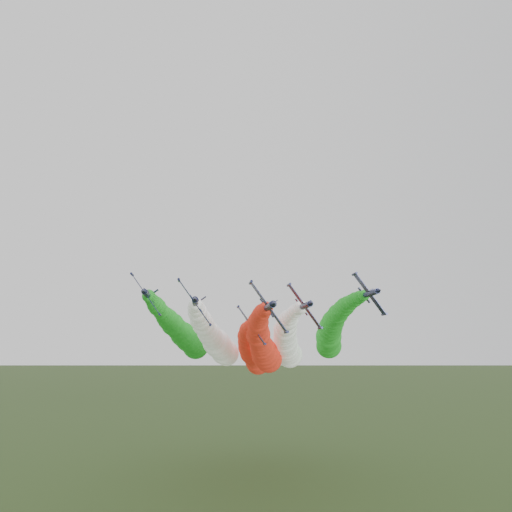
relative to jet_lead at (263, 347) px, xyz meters
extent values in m
cylinder|color=#111535|center=(-5.02, -47.36, 5.69)|extent=(1.44, 8.45, 1.44)
cone|color=#111535|center=(-5.02, -52.34, 5.69)|extent=(1.31, 1.69, 1.31)
cone|color=black|center=(-5.02, -42.76, 5.69)|extent=(1.31, 0.84, 1.31)
ellipsoid|color=black|center=(-4.71, -49.24, 5.91)|extent=(0.91, 1.76, 0.95)
cube|color=#111535|center=(-5.13, -47.55, 5.61)|extent=(5.38, 1.78, 7.36)
cylinder|color=#111535|center=(-7.78, -47.55, 9.26)|extent=(0.58, 2.44, 0.58)
cylinder|color=#111535|center=(-2.48, -47.55, 1.96)|extent=(0.58, 2.44, 0.58)
cube|color=#111535|center=(-4.14, -43.79, 6.33)|extent=(1.82, 1.41, 1.37)
cube|color=#111535|center=(-4.90, -43.79, 5.78)|extent=(2.17, 1.03, 2.94)
sphere|color=red|center=(-5.02, -44.07, 5.69)|extent=(2.17, 2.17, 2.17)
sphere|color=red|center=(-5.00, -41.21, 5.63)|extent=(2.45, 2.45, 2.45)
sphere|color=red|center=(-4.94, -38.34, 5.49)|extent=(2.88, 2.88, 2.88)
sphere|color=red|center=(-4.84, -35.47, 5.30)|extent=(3.08, 3.08, 3.08)
sphere|color=red|center=(-4.71, -32.61, 5.07)|extent=(3.27, 3.27, 3.27)
sphere|color=red|center=(-4.54, -29.74, 4.80)|extent=(3.39, 3.39, 3.39)
sphere|color=red|center=(-4.32, -26.87, 4.50)|extent=(4.08, 4.08, 4.08)
sphere|color=red|center=(-4.08, -24.00, 4.16)|extent=(3.75, 3.75, 3.75)
sphere|color=red|center=(-3.79, -21.14, 3.80)|extent=(4.04, 4.04, 4.04)
sphere|color=red|center=(-3.46, -18.27, 3.40)|extent=(4.74, 4.74, 4.74)
sphere|color=red|center=(-3.10, -15.40, 2.98)|extent=(4.54, 4.54, 4.54)
sphere|color=red|center=(-2.69, -12.54, 2.53)|extent=(5.37, 5.37, 5.37)
sphere|color=red|center=(-2.25, -9.67, 2.06)|extent=(5.04, 5.04, 5.04)
sphere|color=red|center=(-1.77, -6.80, 1.57)|extent=(4.96, 4.96, 4.96)
sphere|color=red|center=(-1.26, -3.93, 1.05)|extent=(5.23, 5.23, 5.23)
sphere|color=red|center=(-0.70, -1.07, 0.50)|extent=(5.44, 5.44, 5.44)
sphere|color=red|center=(-0.11, 1.80, -0.06)|extent=(6.08, 6.08, 6.08)
sphere|color=red|center=(0.53, 4.67, -0.65)|extent=(6.21, 6.21, 6.21)
sphere|color=red|center=(1.20, 7.53, -1.25)|extent=(6.96, 6.96, 6.96)
sphere|color=red|center=(1.91, 10.40, -1.88)|extent=(7.59, 7.59, 7.59)
sphere|color=red|center=(2.66, 13.27, -2.53)|extent=(6.57, 6.57, 6.57)
sphere|color=red|center=(3.44, 16.14, -3.20)|extent=(7.29, 7.29, 7.29)
cylinder|color=#111535|center=(-16.03, -38.28, 7.11)|extent=(1.44, 8.45, 1.44)
cone|color=#111535|center=(-16.03, -43.25, 7.11)|extent=(1.31, 1.69, 1.31)
cone|color=black|center=(-16.03, -33.68, 7.11)|extent=(1.31, 0.84, 1.31)
ellipsoid|color=black|center=(-15.73, -40.16, 7.33)|extent=(0.91, 1.76, 0.95)
cube|color=#111535|center=(-16.15, -38.47, 7.03)|extent=(5.38, 1.78, 7.36)
cylinder|color=#111535|center=(-18.79, -38.47, 10.67)|extent=(0.58, 2.44, 0.58)
cylinder|color=#111535|center=(-13.50, -38.47, 3.38)|extent=(0.58, 2.44, 0.58)
cube|color=#111535|center=(-15.16, -34.71, 7.74)|extent=(1.82, 1.41, 1.37)
cube|color=#111535|center=(-15.92, -34.71, 7.19)|extent=(2.17, 1.03, 2.94)
sphere|color=white|center=(-16.03, -34.99, 7.11)|extent=(2.32, 2.32, 2.32)
sphere|color=white|center=(-16.01, -32.12, 7.04)|extent=(2.60, 2.60, 2.60)
sphere|color=white|center=(-15.96, -29.26, 6.90)|extent=(3.12, 3.12, 3.12)
sphere|color=white|center=(-15.86, -26.39, 6.71)|extent=(2.83, 2.83, 2.83)
sphere|color=white|center=(-15.73, -23.52, 6.48)|extent=(3.79, 3.79, 3.79)
sphere|color=white|center=(-15.55, -20.66, 6.21)|extent=(3.47, 3.47, 3.47)
sphere|color=white|center=(-15.34, -17.79, 5.91)|extent=(3.87, 3.87, 3.87)
sphere|color=white|center=(-15.09, -14.92, 5.58)|extent=(4.60, 4.60, 4.60)
sphere|color=white|center=(-14.81, -12.05, 5.21)|extent=(4.00, 4.00, 4.00)
sphere|color=white|center=(-14.48, -9.19, 4.82)|extent=(4.90, 4.90, 4.90)
sphere|color=white|center=(-14.12, -6.32, 4.40)|extent=(4.26, 4.26, 4.26)
sphere|color=white|center=(-13.71, -3.45, 3.95)|extent=(4.68, 4.68, 4.68)
sphere|color=white|center=(-13.27, -0.59, 3.48)|extent=(5.35, 5.35, 5.35)
sphere|color=white|center=(-12.79, 2.28, 2.98)|extent=(5.60, 5.60, 5.60)
sphere|color=white|center=(-12.27, 5.15, 2.46)|extent=(5.40, 5.40, 5.40)
sphere|color=white|center=(-11.72, 8.02, 1.92)|extent=(5.59, 5.59, 5.59)
sphere|color=white|center=(-11.12, 10.88, 1.35)|extent=(6.94, 6.94, 6.94)
sphere|color=white|center=(-10.49, 13.75, 0.77)|extent=(7.15, 7.15, 7.15)
sphere|color=white|center=(-9.82, 16.62, 0.16)|extent=(6.91, 6.91, 6.91)
sphere|color=white|center=(-9.11, 19.48, -0.47)|extent=(6.45, 6.45, 6.45)
sphere|color=white|center=(-8.36, 22.35, -1.11)|extent=(7.46, 7.46, 7.46)
sphere|color=white|center=(-7.58, 25.22, -1.78)|extent=(7.02, 7.02, 7.02)
cylinder|color=#111535|center=(2.56, -37.15, 6.74)|extent=(1.44, 8.45, 1.44)
cone|color=#111535|center=(2.56, -42.12, 6.74)|extent=(1.31, 1.69, 1.31)
cone|color=black|center=(2.56, -32.55, 6.74)|extent=(1.31, 0.84, 1.31)
ellipsoid|color=black|center=(2.86, -39.02, 6.96)|extent=(0.91, 1.76, 0.95)
cube|color=#111535|center=(2.45, -37.33, 6.66)|extent=(5.38, 1.78, 7.36)
cylinder|color=#111535|center=(-0.20, -37.33, 10.31)|extent=(0.58, 2.44, 0.58)
cylinder|color=#111535|center=(5.09, -37.33, 3.01)|extent=(0.58, 2.44, 0.58)
cube|color=#111535|center=(3.43, -33.58, 7.38)|extent=(1.82, 1.41, 1.37)
cube|color=#111535|center=(2.67, -33.58, 6.83)|extent=(2.17, 1.03, 2.94)
sphere|color=white|center=(2.56, -33.86, 6.74)|extent=(2.41, 2.41, 2.41)
sphere|color=white|center=(2.58, -30.99, 6.68)|extent=(2.32, 2.32, 2.32)
sphere|color=white|center=(2.64, -28.13, 6.54)|extent=(2.60, 2.60, 2.60)
sphere|color=white|center=(2.73, -25.26, 6.35)|extent=(2.77, 2.77, 2.77)
sphere|color=white|center=(2.87, -22.39, 6.12)|extent=(2.85, 2.85, 2.85)
sphere|color=white|center=(3.04, -19.53, 5.85)|extent=(3.30, 3.30, 3.30)
sphere|color=white|center=(3.25, -16.66, 5.55)|extent=(4.17, 4.17, 4.17)
sphere|color=white|center=(3.50, -13.79, 5.21)|extent=(3.83, 3.83, 3.83)
sphere|color=white|center=(3.79, -10.92, 4.85)|extent=(4.82, 4.82, 4.82)
sphere|color=white|center=(4.11, -8.06, 4.45)|extent=(4.54, 4.54, 4.54)
sphere|color=white|center=(4.48, -5.19, 4.03)|extent=(5.51, 5.51, 5.51)
sphere|color=white|center=(4.88, -2.32, 3.59)|extent=(5.28, 5.28, 5.28)
sphere|color=white|center=(5.32, 0.55, 3.11)|extent=(5.35, 5.35, 5.35)
sphere|color=white|center=(5.80, 3.41, 2.62)|extent=(5.72, 5.72, 5.72)
sphere|color=white|center=(6.32, 6.28, 2.10)|extent=(5.67, 5.67, 5.67)
sphere|color=white|center=(6.88, 9.15, 1.56)|extent=(6.38, 6.38, 6.38)
sphere|color=white|center=(7.47, 12.01, 0.99)|extent=(6.22, 6.22, 6.22)
sphere|color=white|center=(8.10, 14.88, 0.40)|extent=(5.91, 5.91, 5.91)
sphere|color=white|center=(8.77, 17.75, -0.20)|extent=(6.55, 6.55, 6.55)
sphere|color=white|center=(9.48, 20.62, -0.83)|extent=(6.78, 6.78, 6.78)
sphere|color=white|center=(10.23, 23.48, -1.48)|extent=(6.81, 6.81, 6.81)
sphere|color=white|center=(11.02, 26.35, -2.15)|extent=(7.57, 7.57, 7.57)
cylinder|color=#111535|center=(-24.98, -28.69, 9.35)|extent=(1.44, 8.45, 1.44)
cone|color=#111535|center=(-24.98, -33.67, 9.35)|extent=(1.31, 1.69, 1.31)
cone|color=black|center=(-24.98, -24.09, 9.35)|extent=(1.31, 0.84, 1.31)
ellipsoid|color=black|center=(-24.68, -30.57, 9.57)|extent=(0.91, 1.76, 0.95)
cube|color=#111535|center=(-25.10, -28.88, 9.26)|extent=(5.38, 1.78, 7.36)
cylinder|color=#111535|center=(-27.74, -28.88, 12.91)|extent=(0.58, 2.44, 0.58)
cylinder|color=#111535|center=(-22.45, -28.88, 5.62)|extent=(0.58, 2.44, 0.58)
cube|color=#111535|center=(-24.11, -25.12, 9.98)|extent=(1.82, 1.41, 1.37)
cube|color=#111535|center=(-24.87, -25.12, 9.43)|extent=(2.17, 1.03, 2.94)
sphere|color=#1A871D|center=(-24.98, -25.41, 9.35)|extent=(2.46, 2.46, 2.46)
sphere|color=#1A871D|center=(-24.96, -22.54, 9.28)|extent=(2.47, 2.47, 2.47)
sphere|color=#1A871D|center=(-24.91, -19.67, 9.14)|extent=(2.72, 2.72, 2.72)
sphere|color=#1A871D|center=(-24.81, -16.80, 8.95)|extent=(3.01, 3.01, 3.01)
sphere|color=#1A871D|center=(-24.68, -13.94, 8.72)|extent=(3.58, 3.58, 3.58)
sphere|color=#1A871D|center=(-24.50, -11.07, 8.45)|extent=(3.82, 3.82, 3.82)
sphere|color=#1A871D|center=(-24.29, -8.20, 8.15)|extent=(3.42, 3.42, 3.42)
sphere|color=#1A871D|center=(-24.04, -5.34, 7.81)|extent=(3.78, 3.78, 3.78)
sphere|color=#1A871D|center=(-23.76, -2.47, 7.45)|extent=(4.03, 4.03, 4.03)
sphere|color=#1A871D|center=(-23.43, 0.40, 7.05)|extent=(4.66, 4.66, 4.66)
sphere|color=#1A871D|center=(-23.06, 3.27, 6.63)|extent=(5.09, 5.09, 5.09)
sphere|color=#1A871D|center=(-22.66, 6.13, 6.19)|extent=(4.65, 4.65, 4.65)
sphere|color=#1A871D|center=(-22.22, 9.00, 5.71)|extent=(5.75, 5.75, 5.75)
sphere|color=#1A871D|center=(-21.74, 11.87, 5.22)|extent=(5.22, 5.22, 5.22)
sphere|color=#1A871D|center=(-21.22, 14.73, 4.70)|extent=(5.66, 5.66, 5.66)
sphere|color=#1A871D|center=(-20.67, 17.60, 4.16)|extent=(5.75, 5.75, 5.75)
sphere|color=#1A871D|center=(-20.07, 20.47, 3.59)|extent=(6.78, 6.78, 6.78)
sphere|color=#1A871D|center=(-19.44, 23.34, 3.01)|extent=(6.85, 6.85, 6.85)
sphere|color=#1A871D|center=(-18.77, 26.20, 2.40)|extent=(7.16, 7.16, 7.16)
sphere|color=#1A871D|center=(-18.06, 29.07, 1.77)|extent=(7.07, 7.07, 7.07)
sphere|color=#1A871D|center=(-17.31, 31.94, 1.12)|extent=(6.83, 6.83, 6.83)
sphere|color=#1A871D|center=(-16.52, 34.80, 0.46)|extent=(7.96, 7.96, 7.96)
cylinder|color=#111535|center=(15.41, -33.26, 9.42)|extent=(1.44, 8.45, 1.44)
cone|color=#111535|center=(15.41, -38.24, 9.42)|extent=(1.31, 1.69, 1.31)
cone|color=black|center=(15.41, -28.66, 9.42)|extent=(1.31, 0.84, 1.31)
ellipsoid|color=black|center=(15.72, -35.14, 9.64)|extent=(0.91, 1.76, 0.95)
cube|color=#111535|center=(15.30, -33.45, 9.34)|extent=(5.38, 1.78, 7.36)
cylinder|color=#111535|center=(12.65, -33.45, 12.99)|extent=(0.58, 2.44, 0.58)
cylinder|color=#111535|center=(17.94, -33.45, 5.69)|extent=(0.58, 2.44, 0.58)
cube|color=#111535|center=(16.29, -29.69, 10.06)|extent=(1.82, 1.41, 1.37)
cube|color=#111535|center=(15.53, -29.69, 9.50)|extent=(2.17, 1.03, 2.94)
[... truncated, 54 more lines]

